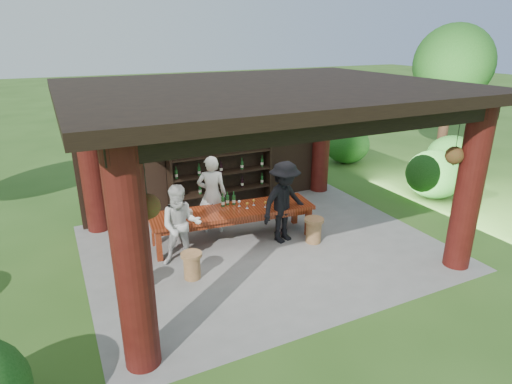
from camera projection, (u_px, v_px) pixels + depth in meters
name	position (u px, v px, depth m)	size (l,w,h in m)	color
ground	(264.00, 246.00, 9.43)	(90.00, 90.00, 0.00)	#2D5119
pavilion	(255.00, 148.00, 9.04)	(7.50, 6.00, 3.60)	slate
wine_shelf	(221.00, 164.00, 11.06)	(2.79, 0.42, 2.45)	black
tasting_table	(233.00, 214.00, 9.51)	(3.72, 1.29, 0.75)	#541E0C
stool_near_left	(192.00, 265.00, 8.12)	(0.40, 0.40, 0.53)	brown
stool_near_right	(314.00, 230.00, 9.54)	(0.43, 0.43, 0.57)	brown
stool_far_left	(136.00, 278.00, 7.70)	(0.41, 0.41, 0.53)	brown
host	(212.00, 195.00, 9.86)	(0.67, 0.44, 1.85)	silver
guest_woman	(181.00, 225.00, 8.47)	(0.82, 0.64, 1.68)	beige
guest_man	(284.00, 202.00, 9.39)	(1.20, 0.69, 1.86)	black
table_bottles	(228.00, 199.00, 9.66)	(0.34, 0.13, 0.31)	#194C1E
table_glasses	(257.00, 203.00, 9.63)	(0.91, 0.38, 0.15)	silver
napkin_basket	(186.00, 214.00, 9.06)	(0.26, 0.18, 0.14)	#BF6672
shrubs	(347.00, 195.00, 10.87)	(15.79, 8.97, 1.36)	#194C14
trees	(372.00, 75.00, 11.60)	(21.44, 9.97, 4.80)	#3F2819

